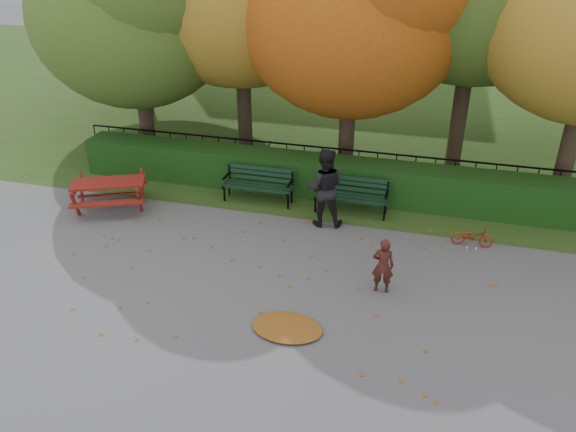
% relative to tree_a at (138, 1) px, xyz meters
% --- Properties ---
extents(ground, '(90.00, 90.00, 0.00)m').
position_rel_tree_a_xyz_m(ground, '(5.19, -5.58, -4.52)').
color(ground, slate).
rests_on(ground, ground).
extents(grass_strip, '(90.00, 90.00, 0.00)m').
position_rel_tree_a_xyz_m(grass_strip, '(5.19, 8.42, -4.52)').
color(grass_strip, '#283D18').
rests_on(grass_strip, ground).
extents(hedge, '(13.00, 0.90, 1.00)m').
position_rel_tree_a_xyz_m(hedge, '(5.19, -1.08, -4.02)').
color(hedge, black).
rests_on(hedge, ground).
extents(iron_fence, '(14.00, 0.04, 1.02)m').
position_rel_tree_a_xyz_m(iron_fence, '(5.19, -0.28, -3.98)').
color(iron_fence, black).
rests_on(iron_fence, ground).
extents(tree_a, '(5.88, 5.60, 7.48)m').
position_rel_tree_a_xyz_m(tree_a, '(0.00, 0.00, 0.00)').
color(tree_a, '#2D231A').
rests_on(tree_a, ground).
extents(bench_left, '(1.80, 0.57, 0.88)m').
position_rel_tree_a_xyz_m(bench_left, '(3.89, -1.88, -4.00)').
color(bench_left, black).
rests_on(bench_left, ground).
extents(bench_right, '(1.80, 0.57, 0.88)m').
position_rel_tree_a_xyz_m(bench_right, '(6.29, -1.88, -4.00)').
color(bench_right, black).
rests_on(bench_right, ground).
extents(picnic_table, '(2.16, 1.99, 0.85)m').
position_rel_tree_a_xyz_m(picnic_table, '(0.45, -3.30, -3.94)').
color(picnic_table, maroon).
rests_on(picnic_table, ground).
extents(leaf_pile, '(1.35, 0.99, 0.09)m').
position_rel_tree_a_xyz_m(leaf_pile, '(5.95, -6.68, -4.48)').
color(leaf_pile, brown).
rests_on(leaf_pile, ground).
extents(leaf_scatter, '(9.00, 5.70, 0.01)m').
position_rel_tree_a_xyz_m(leaf_scatter, '(5.19, -5.28, -4.51)').
color(leaf_scatter, brown).
rests_on(leaf_scatter, ground).
extents(child, '(0.44, 0.30, 1.16)m').
position_rel_tree_a_xyz_m(child, '(7.42, -5.05, -3.94)').
color(child, '#3E1913').
rests_on(child, ground).
extents(adult, '(1.03, 0.86, 1.91)m').
position_rel_tree_a_xyz_m(adult, '(5.75, -2.68, -3.57)').
color(adult, black).
rests_on(adult, ground).
extents(bicycle, '(0.92, 0.35, 0.48)m').
position_rel_tree_a_xyz_m(bicycle, '(9.16, -2.80, -4.28)').
color(bicycle, maroon).
rests_on(bicycle, ground).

